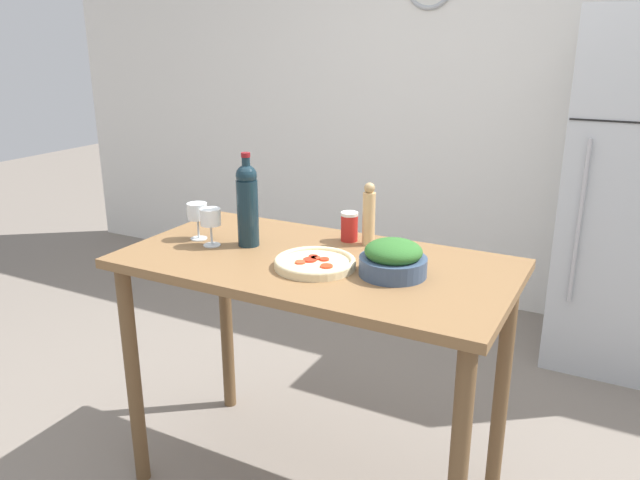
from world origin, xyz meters
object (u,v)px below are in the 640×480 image
(salad_bowl, at_px, (393,259))
(wine_bottle, at_px, (247,203))
(pepper_mill, at_px, (369,215))
(homemade_pizza, at_px, (315,263))
(wine_glass_near, at_px, (211,219))
(wine_glass_far, at_px, (197,213))
(salt_canister, at_px, (349,226))

(salad_bowl, bearing_deg, wine_bottle, 176.36)
(pepper_mill, height_order, homemade_pizza, pepper_mill)
(wine_glass_near, distance_m, homemade_pizza, 0.45)
(wine_glass_far, xyz_separation_m, salt_canister, (0.52, 0.25, -0.05))
(pepper_mill, bearing_deg, wine_glass_near, -151.04)
(wine_glass_far, bearing_deg, salt_canister, 25.71)
(wine_glass_far, bearing_deg, salad_bowl, -0.70)
(wine_bottle, distance_m, homemade_pizza, 0.37)
(wine_bottle, relative_size, wine_glass_near, 2.45)
(salt_canister, bearing_deg, salad_bowl, -43.03)
(wine_glass_near, xyz_separation_m, salt_canister, (0.42, 0.29, -0.05))
(wine_bottle, relative_size, homemade_pizza, 1.26)
(wine_glass_far, relative_size, homemade_pizza, 0.52)
(salad_bowl, bearing_deg, wine_glass_near, -177.50)
(wine_glass_near, xyz_separation_m, pepper_mill, (0.51, 0.28, 0.01))
(wine_glass_near, distance_m, salad_bowl, 0.70)
(wine_glass_far, distance_m, pepper_mill, 0.65)
(wine_glass_far, distance_m, salt_canister, 0.58)
(pepper_mill, relative_size, salad_bowl, 1.07)
(wine_glass_near, distance_m, wine_glass_far, 0.10)
(wine_glass_far, xyz_separation_m, pepper_mill, (0.60, 0.24, 0.01))
(wine_bottle, distance_m, wine_glass_near, 0.15)
(salad_bowl, distance_m, salt_canister, 0.38)
(pepper_mill, distance_m, salt_canister, 0.10)
(wine_glass_near, relative_size, salad_bowl, 0.64)
(wine_glass_near, relative_size, homemade_pizza, 0.52)
(homemade_pizza, bearing_deg, pepper_mill, 78.74)
(wine_bottle, xyz_separation_m, salad_bowl, (0.58, -0.04, -0.11))
(wine_bottle, height_order, homemade_pizza, wine_bottle)
(homemade_pizza, relative_size, salt_canister, 2.46)
(wine_bottle, bearing_deg, wine_glass_near, -150.24)
(pepper_mill, height_order, salad_bowl, pepper_mill)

